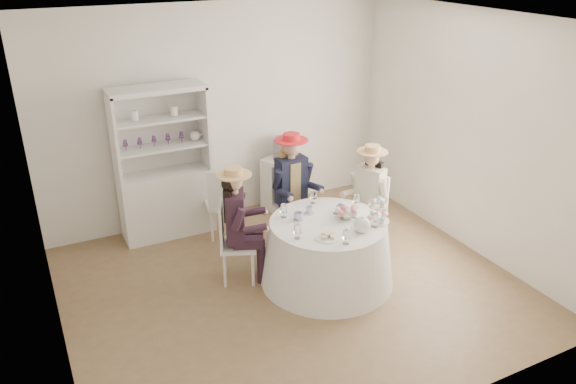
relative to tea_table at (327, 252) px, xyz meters
name	(u,v)px	position (x,y,z in m)	size (l,w,h in m)	color
ground	(292,286)	(-0.39, 0.05, -0.34)	(4.50, 4.50, 0.00)	brown
ceiling	(293,21)	(-0.39, 0.05, 2.36)	(4.50, 4.50, 0.00)	white
wall_back	(219,114)	(-0.39, 2.05, 1.01)	(4.50, 4.50, 0.00)	silver
wall_front	(431,266)	(-0.39, -1.95, 1.01)	(4.50, 4.50, 0.00)	silver
wall_left	(40,215)	(-2.64, 0.05, 1.01)	(4.50, 4.50, 0.00)	silver
wall_right	(471,134)	(1.86, 0.05, 1.01)	(4.50, 4.50, 0.00)	silver
tea_table	(327,252)	(0.00, 0.00, 0.00)	(1.41, 1.41, 0.69)	white
hutch	(165,184)	(-1.20, 1.81, 0.31)	(1.09, 0.41, 1.84)	silver
side_table	(284,184)	(0.39, 1.80, 0.01)	(0.46, 0.46, 0.71)	silver
hatbox	(284,148)	(0.39, 1.80, 0.51)	(0.29, 0.29, 0.29)	black
guest_left	(238,218)	(-0.82, 0.44, 0.38)	(0.54, 0.49, 1.28)	silver
guest_mid	(292,182)	(0.06, 0.93, 0.42)	(0.49, 0.51, 1.35)	silver
guest_right	(369,191)	(0.81, 0.46, 0.36)	(0.52, 0.47, 1.24)	silver
spare_chair	(222,201)	(-0.64, 1.39, 0.15)	(0.44, 0.44, 0.91)	silver
teacup_a	(298,217)	(-0.25, 0.18, 0.39)	(0.10, 0.10, 0.08)	white
teacup_b	(309,210)	(-0.08, 0.26, 0.39)	(0.08, 0.08, 0.07)	white
teacup_c	(340,209)	(0.23, 0.14, 0.39)	(0.09, 0.09, 0.07)	white
flower_bowl	(347,216)	(0.22, -0.01, 0.37)	(0.19, 0.19, 0.05)	white
flower_arrangement	(346,211)	(0.20, -0.01, 0.44)	(0.18, 0.18, 0.07)	#EB7581
table_teapot	(362,225)	(0.19, -0.33, 0.42)	(0.23, 0.17, 0.18)	white
sandwich_plate	(328,237)	(-0.18, -0.29, 0.36)	(0.25, 0.25, 0.05)	white
cupcake_stand	(377,213)	(0.45, -0.21, 0.44)	(0.26, 0.26, 0.25)	white
stemware_set	(328,215)	(0.00, 0.00, 0.42)	(0.96, 1.01, 0.15)	white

